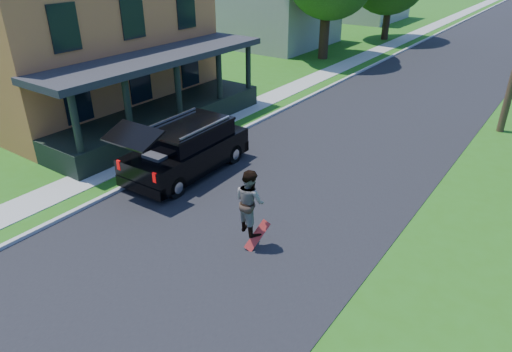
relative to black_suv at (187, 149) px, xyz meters
The scene contains 8 objects.
ground 4.91m from the black_suv, 48.57° to the right, with size 140.00×140.00×0.00m, color #276013.
street 16.71m from the black_suv, 78.94° to the left, with size 8.00×120.00×0.02m, color black.
curb 16.42m from the black_suv, 92.97° to the left, with size 0.15×120.00×0.12m, color #A4A49E.
sidewalk 16.57m from the black_suv, 98.34° to the left, with size 1.30×120.00×0.03m, color #9D9E95.
front_walk 6.79m from the black_suv, 159.35° to the left, with size 6.50×1.20×0.03m, color #9D9E95.
black_suv is the anchor object (origin of this frame).
skateboarder 4.71m from the black_suv, 26.94° to the right, with size 1.00×0.90×1.71m.
skateboard 4.93m from the black_suv, 25.71° to the right, with size 0.42×0.64×0.75m.
Camera 1 is at (6.79, -6.33, 6.98)m, focal length 32.00 mm.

